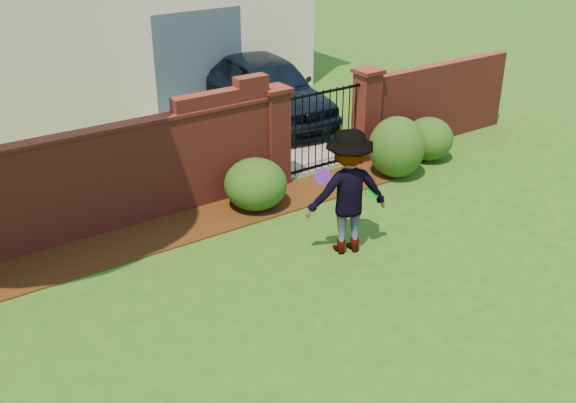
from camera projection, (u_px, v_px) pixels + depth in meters
ground at (293, 331)px, 8.71m from camera, size 80.00×80.00×0.01m
mulch_bed at (122, 246)px, 10.69m from camera, size 11.10×1.08×0.03m
brick_wall at (33, 195)px, 10.25m from camera, size 8.70×0.31×2.16m
brick_wall_return at (436, 103)px, 14.70m from camera, size 4.00×0.25×1.70m
pillar_left at (275, 136)px, 12.50m from camera, size 0.50×0.50×1.88m
pillar_right at (366, 115)px, 13.63m from camera, size 0.50×0.50×1.88m
iron_gate at (323, 130)px, 13.11m from camera, size 1.78×0.03×1.60m
driveway at (222, 117)px, 16.44m from camera, size 3.20×8.00×0.01m
car at (272, 91)px, 15.78m from camera, size 2.28×4.69×1.54m
shrub_left at (256, 184)px, 11.77m from camera, size 1.10×1.10×0.90m
shrub_middle at (397, 147)px, 12.99m from camera, size 1.08×1.08×1.19m
shrub_right at (429, 139)px, 13.84m from camera, size 0.99×0.99×0.88m
man at (348, 193)px, 10.17m from camera, size 1.44×1.10×1.97m
frisbee_purple at (323, 176)px, 9.89m from camera, size 0.25×0.16×0.24m
frisbee_green at (372, 192)px, 10.20m from camera, size 0.25×0.09×0.24m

